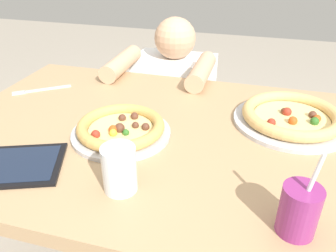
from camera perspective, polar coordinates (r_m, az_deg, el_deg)
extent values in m
cube|color=tan|center=(0.98, -2.57, -1.78)|extent=(1.21, 0.84, 0.04)
cylinder|color=#826748|center=(1.64, -16.23, -4.30)|extent=(0.07, 0.07, 0.71)
cylinder|color=#826748|center=(1.46, 22.57, -10.38)|extent=(0.07, 0.07, 0.71)
cylinder|color=#B7B7BC|center=(0.96, -7.85, -1.19)|extent=(0.28, 0.28, 0.01)
cylinder|color=#E5CC7F|center=(0.95, -7.90, -0.62)|extent=(0.18, 0.18, 0.01)
torus|color=tan|center=(0.95, -7.94, -0.06)|extent=(0.24, 0.24, 0.03)
sphere|color=#2D6623|center=(0.92, -7.09, -1.10)|extent=(0.02, 0.02, 0.02)
sphere|color=brown|center=(0.99, -7.63, 1.46)|extent=(0.02, 0.02, 0.02)
sphere|color=brown|center=(0.95, -5.49, 0.13)|extent=(0.02, 0.02, 0.02)
sphere|color=#BF4C19|center=(0.93, -9.21, -0.60)|extent=(0.02, 0.02, 0.02)
sphere|color=gold|center=(0.92, -9.20, -1.15)|extent=(0.02, 0.02, 0.02)
sphere|color=brown|center=(0.99, -5.64, 1.67)|extent=(0.02, 0.02, 0.02)
sphere|color=brown|center=(0.93, -8.12, -0.34)|extent=(0.03, 0.03, 0.03)
sphere|color=maroon|center=(0.92, -12.05, -1.38)|extent=(0.02, 0.02, 0.02)
sphere|color=brown|center=(0.94, -3.78, -0.14)|extent=(0.02, 0.02, 0.02)
cylinder|color=#B7B7BC|center=(1.07, 19.87, 0.71)|extent=(0.33, 0.33, 0.01)
cylinder|color=#E5CC7F|center=(1.06, 19.97, 1.23)|extent=(0.22, 0.22, 0.01)
torus|color=tan|center=(1.06, 20.08, 1.82)|extent=(0.29, 0.29, 0.03)
sphere|color=maroon|center=(1.00, 16.99, 0.56)|extent=(0.02, 0.02, 0.02)
sphere|color=#2D6623|center=(1.05, 23.43, 0.73)|extent=(0.02, 0.02, 0.02)
sphere|color=brown|center=(1.07, 18.96, 2.37)|extent=(0.02, 0.02, 0.02)
sphere|color=brown|center=(1.08, 23.13, 1.76)|extent=(0.02, 0.02, 0.02)
sphere|color=#BF4C19|center=(1.07, 23.76, 1.16)|extent=(0.02, 0.02, 0.02)
sphere|color=maroon|center=(1.07, 19.37, 2.26)|extent=(0.03, 0.03, 0.03)
sphere|color=#BF4C19|center=(1.02, 20.25, 0.83)|extent=(0.03, 0.03, 0.03)
cylinder|color=#8C2D72|center=(0.68, 21.13, -13.10)|extent=(0.07, 0.07, 0.10)
cylinder|color=white|center=(0.64, 23.46, -7.67)|extent=(0.02, 0.01, 0.09)
cylinder|color=silver|center=(0.74, -8.17, -7.17)|extent=(0.07, 0.07, 0.11)
cube|color=white|center=(0.73, -7.41, -4.49)|extent=(0.03, 0.03, 0.02)
cube|color=white|center=(0.73, -8.28, -5.55)|extent=(0.04, 0.04, 0.03)
cube|color=silver|center=(1.31, -19.49, 5.92)|extent=(0.14, 0.11, 0.00)
cube|color=silver|center=(1.31, -23.81, 5.12)|extent=(0.05, 0.05, 0.00)
cube|color=black|center=(0.91, -24.83, -6.08)|extent=(0.29, 0.25, 0.01)
cube|color=#192338|center=(0.91, -24.89, -5.85)|extent=(0.25, 0.21, 0.00)
cylinder|color=#333847|center=(1.80, 1.00, -4.59)|extent=(0.29, 0.29, 0.45)
cube|color=white|center=(1.62, 1.11, 6.42)|extent=(0.36, 0.22, 0.30)
sphere|color=tan|center=(1.54, 1.20, 14.53)|extent=(0.18, 0.18, 0.18)
cylinder|color=tan|center=(1.40, -7.84, 10.40)|extent=(0.07, 0.28, 0.07)
cylinder|color=tan|center=(1.31, 5.63, 9.18)|extent=(0.07, 0.28, 0.07)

